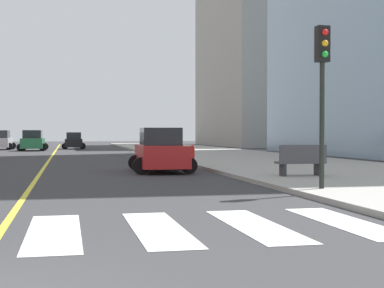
{
  "coord_description": "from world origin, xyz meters",
  "views": [
    {
      "loc": [
        1.14,
        -6.24,
        1.71
      ],
      "look_at": [
        9.84,
        34.63,
        0.89
      ],
      "focal_mm": 54.7,
      "sensor_mm": 36.0,
      "label": 1
    }
  ],
  "objects_px": {
    "car_green_sixth": "(33,141)",
    "fire_hydrant": "(192,154)",
    "park_bench": "(301,161)",
    "car_red_fifth": "(161,151)",
    "car_silver_nearest": "(0,141)",
    "traffic_light_near_corner": "(322,74)",
    "car_black_second": "(74,141)"
  },
  "relations": [
    {
      "from": "car_green_sixth",
      "to": "fire_hydrant",
      "type": "xyz_separation_m",
      "value": [
        9.8,
        -26.06,
        -0.33
      ]
    },
    {
      "from": "car_green_sixth",
      "to": "park_bench",
      "type": "xyz_separation_m",
      "value": [
        11.47,
        -37.14,
        -0.22
      ]
    },
    {
      "from": "car_red_fifth",
      "to": "car_green_sixth",
      "type": "height_order",
      "value": "car_green_sixth"
    },
    {
      "from": "car_silver_nearest",
      "to": "park_bench",
      "type": "distance_m",
      "value": 44.03
    },
    {
      "from": "fire_hydrant",
      "to": "car_green_sixth",
      "type": "bearing_deg",
      "value": 110.62
    },
    {
      "from": "car_silver_nearest",
      "to": "fire_hydrant",
      "type": "xyz_separation_m",
      "value": [
        13.19,
        -30.37,
        -0.33
      ]
    },
    {
      "from": "car_red_fifth",
      "to": "traffic_light_near_corner",
      "type": "height_order",
      "value": "traffic_light_near_corner"
    },
    {
      "from": "traffic_light_near_corner",
      "to": "fire_hydrant",
      "type": "distance_m",
      "value": 15.93
    },
    {
      "from": "car_silver_nearest",
      "to": "park_bench",
      "type": "bearing_deg",
      "value": -68.64
    },
    {
      "from": "car_black_second",
      "to": "fire_hydrant",
      "type": "xyz_separation_m",
      "value": [
        5.96,
        -31.33,
        -0.23
      ]
    },
    {
      "from": "car_red_fifth",
      "to": "fire_hydrant",
      "type": "bearing_deg",
      "value": -112.49
    },
    {
      "from": "car_red_fifth",
      "to": "traffic_light_near_corner",
      "type": "relative_size",
      "value": 0.96
    },
    {
      "from": "car_black_second",
      "to": "car_green_sixth",
      "type": "relative_size",
      "value": 0.9
    },
    {
      "from": "traffic_light_near_corner",
      "to": "park_bench",
      "type": "relative_size",
      "value": 2.5
    },
    {
      "from": "traffic_light_near_corner",
      "to": "fire_hydrant",
      "type": "relative_size",
      "value": 5.08
    },
    {
      "from": "park_bench",
      "to": "fire_hydrant",
      "type": "xyz_separation_m",
      "value": [
        -1.66,
        11.08,
        -0.11
      ]
    },
    {
      "from": "traffic_light_near_corner",
      "to": "park_bench",
      "type": "height_order",
      "value": "traffic_light_near_corner"
    },
    {
      "from": "car_green_sixth",
      "to": "traffic_light_near_corner",
      "type": "height_order",
      "value": "traffic_light_near_corner"
    },
    {
      "from": "park_bench",
      "to": "car_red_fifth",
      "type": "bearing_deg",
      "value": 38.19
    },
    {
      "from": "traffic_light_near_corner",
      "to": "car_black_second",
      "type": "bearing_deg",
      "value": -82.34
    },
    {
      "from": "car_green_sixth",
      "to": "fire_hydrant",
      "type": "distance_m",
      "value": 27.85
    },
    {
      "from": "car_silver_nearest",
      "to": "car_red_fifth",
      "type": "relative_size",
      "value": 1.01
    },
    {
      "from": "car_black_second",
      "to": "traffic_light_near_corner",
      "type": "bearing_deg",
      "value": 99.01
    },
    {
      "from": "car_red_fifth",
      "to": "car_green_sixth",
      "type": "xyz_separation_m",
      "value": [
        -7.18,
        31.84,
        0.01
      ]
    },
    {
      "from": "car_black_second",
      "to": "fire_hydrant",
      "type": "height_order",
      "value": "car_black_second"
    },
    {
      "from": "traffic_light_near_corner",
      "to": "park_bench",
      "type": "bearing_deg",
      "value": -105.8
    },
    {
      "from": "traffic_light_near_corner",
      "to": "park_bench",
      "type": "xyz_separation_m",
      "value": [
        1.3,
        4.61,
        -2.65
      ]
    },
    {
      "from": "car_red_fifth",
      "to": "car_silver_nearest",
      "type": "bearing_deg",
      "value": -71.8
    },
    {
      "from": "car_green_sixth",
      "to": "car_black_second",
      "type": "bearing_deg",
      "value": 55.38
    },
    {
      "from": "fire_hydrant",
      "to": "car_silver_nearest",
      "type": "bearing_deg",
      "value": 113.47
    },
    {
      "from": "car_silver_nearest",
      "to": "traffic_light_near_corner",
      "type": "bearing_deg",
      "value": -71.95
    },
    {
      "from": "park_bench",
      "to": "car_black_second",
      "type": "bearing_deg",
      "value": 9.45
    }
  ]
}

